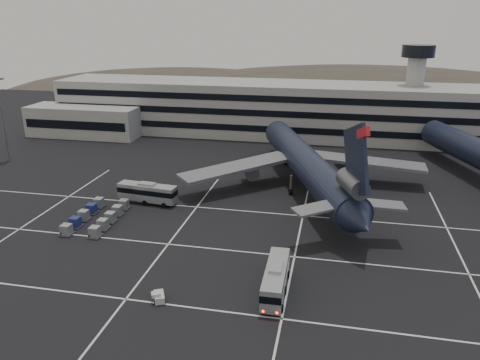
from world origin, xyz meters
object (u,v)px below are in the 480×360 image
(bus_far, at_px, (147,192))
(uld_cluster, at_px, (97,216))
(trijet_main, at_px, (307,164))
(bus_near, at_px, (276,278))

(bus_far, bearing_deg, uld_cluster, 157.35)
(bus_far, distance_m, uld_cluster, 10.18)
(trijet_main, bearing_deg, bus_near, -111.45)
(bus_near, distance_m, bus_far, 34.41)
(trijet_main, height_order, bus_far, trijet_main)
(bus_far, xyz_separation_m, uld_cluster, (-4.91, -8.84, -1.21))
(bus_near, distance_m, uld_cluster, 33.60)
(bus_near, bearing_deg, uld_cluster, 153.57)
(bus_far, bearing_deg, bus_near, -125.89)
(trijet_main, distance_m, bus_near, 34.98)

